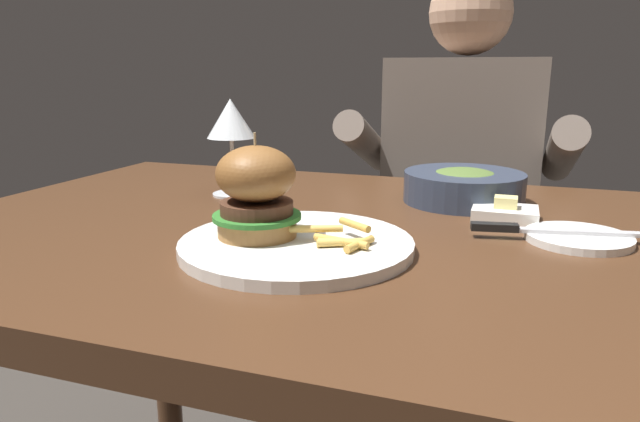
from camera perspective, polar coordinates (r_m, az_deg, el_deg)
The scene contains 10 objects.
dining_table at distance 0.81m, azimuth 7.16°, elevation -8.13°, with size 1.37×0.80×0.74m.
main_plate at distance 0.70m, azimuth -2.36°, elevation -3.39°, with size 0.29×0.29×0.01m, color white.
burger_sandwich at distance 0.70m, azimuth -6.39°, elevation 1.95°, with size 0.11×0.11×0.13m.
fries_pile at distance 0.67m, azimuth 2.12°, elevation -2.63°, with size 0.10×0.08×0.02m.
wine_glass at distance 0.99m, azimuth -8.90°, elevation 8.77°, with size 0.08×0.08×0.17m.
bread_plate at distance 0.80m, azimuth 24.41°, elevation -2.46°, with size 0.13×0.13×0.01m, color white.
table_knife at distance 0.79m, azimuth 20.97°, elevation -1.75°, with size 0.21×0.05×0.01m.
butter_dish at distance 0.87m, azimuth 18.00°, elevation -0.19°, with size 0.09×0.07×0.04m.
soup_bowl at distance 0.97m, azimuth 14.18°, elevation 2.46°, with size 0.20×0.20×0.06m.
diner_person at distance 1.47m, azimuth 13.56°, elevation -1.80°, with size 0.51×0.36×1.18m.
Camera 1 is at (0.15, -0.74, 0.96)m, focal length 32.00 mm.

